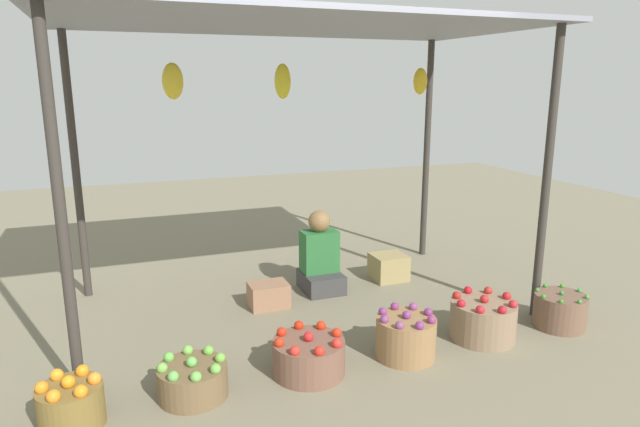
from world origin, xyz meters
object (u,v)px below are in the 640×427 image
at_px(basket_green_apples, 193,380).
at_px(basket_purple_onions, 406,337).
at_px(wooden_crate_near_vendor, 269,295).
at_px(wooden_crate_stacked_rear, 389,267).
at_px(basket_red_apples, 483,319).
at_px(vendor_person, 320,260).
at_px(basket_oranges, 71,404).
at_px(basket_red_tomatoes, 309,356).
at_px(basket_green_chilies, 560,310).

relative_size(basket_green_apples, basket_purple_onions, 1.02).
relative_size(wooden_crate_near_vendor, wooden_crate_stacked_rear, 1.02).
relative_size(basket_green_apples, basket_red_apples, 0.88).
bearing_deg(basket_purple_onions, basket_green_apples, 179.31).
relative_size(vendor_person, basket_oranges, 2.10).
xyz_separation_m(basket_oranges, wooden_crate_near_vendor, (1.55, 1.30, -0.03)).
xyz_separation_m(basket_oranges, basket_red_tomatoes, (1.49, 0.07, -0.01)).
xyz_separation_m(basket_purple_onions, basket_red_apples, (0.71, 0.05, -0.00)).
height_order(basket_red_tomatoes, basket_purple_onions, basket_purple_onions).
bearing_deg(wooden_crate_stacked_rear, basket_red_tomatoes, -133.31).
bearing_deg(wooden_crate_near_vendor, basket_red_tomatoes, -92.61).
relative_size(basket_red_apples, basket_green_chilies, 1.22).
bearing_deg(basket_purple_onions, basket_red_apples, 4.01).
relative_size(basket_red_tomatoes, basket_green_chilies, 1.21).
distance_m(basket_oranges, basket_red_apples, 2.95).
xyz_separation_m(basket_oranges, wooden_crate_stacked_rear, (2.88, 1.55, -0.01)).
height_order(basket_oranges, wooden_crate_stacked_rear, basket_oranges).
xyz_separation_m(basket_red_tomatoes, basket_green_chilies, (2.17, -0.02, 0.01)).
bearing_deg(wooden_crate_near_vendor, basket_oranges, -140.06).
xyz_separation_m(vendor_person, basket_oranges, (-2.13, -1.53, -0.16)).
xyz_separation_m(vendor_person, basket_purple_onions, (0.11, -1.48, -0.14)).
bearing_deg(basket_red_tomatoes, wooden_crate_stacked_rear, 46.69).
relative_size(basket_oranges, basket_green_chilies, 0.89).
height_order(vendor_person, basket_green_chilies, vendor_person).
xyz_separation_m(wooden_crate_near_vendor, wooden_crate_stacked_rear, (1.33, 0.25, 0.02)).
bearing_deg(basket_green_chilies, wooden_crate_stacked_rear, 117.71).
xyz_separation_m(basket_red_tomatoes, basket_purple_onions, (0.74, -0.03, 0.03)).
relative_size(basket_red_apples, wooden_crate_near_vendor, 1.47).
bearing_deg(basket_red_tomatoes, basket_green_chilies, -0.64).
height_order(basket_oranges, basket_purple_onions, basket_purple_onions).
relative_size(basket_red_tomatoes, basket_purple_onions, 1.15).
height_order(vendor_person, basket_red_tomatoes, vendor_person).
height_order(basket_oranges, basket_red_apples, basket_red_apples).
bearing_deg(vendor_person, basket_red_tomatoes, -113.61).
relative_size(basket_oranges, wooden_crate_stacked_rear, 1.10).
bearing_deg(basket_oranges, basket_green_chilies, 0.79).
relative_size(vendor_person, basket_red_apples, 1.54).
height_order(basket_green_chilies, wooden_crate_near_vendor, basket_green_chilies).
xyz_separation_m(basket_purple_onions, wooden_crate_near_vendor, (-0.69, 1.25, -0.05)).
relative_size(basket_red_tomatoes, wooden_crate_near_vendor, 1.46).
bearing_deg(basket_red_apples, basket_green_chilies, -3.73).
bearing_deg(wooden_crate_stacked_rear, basket_purple_onions, -113.34).
bearing_deg(wooden_crate_stacked_rear, wooden_crate_near_vendor, -169.35).
distance_m(vendor_person, basket_red_tomatoes, 1.59).
distance_m(basket_oranges, basket_red_tomatoes, 1.49).
distance_m(basket_oranges, wooden_crate_stacked_rear, 3.27).
height_order(basket_red_apples, wooden_crate_near_vendor, basket_red_apples).
xyz_separation_m(basket_green_chilies, wooden_crate_stacked_rear, (-0.79, 1.50, -0.01)).
height_order(basket_red_apples, basket_green_chilies, basket_red_apples).
xyz_separation_m(basket_green_apples, wooden_crate_near_vendor, (0.84, 1.23, -0.00)).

